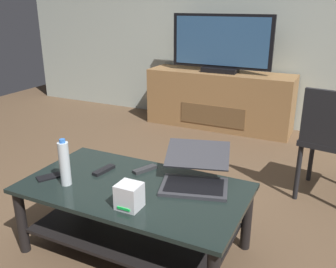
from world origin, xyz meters
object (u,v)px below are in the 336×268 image
television (221,45)px  cell_phone (49,177)px  coffee_table (134,206)px  water_bottle_near (65,163)px  dining_chair (334,138)px  router_box (129,196)px  soundbar_remote (104,170)px  tv_remote (145,169)px  laptop (196,173)px  media_cabinet (219,100)px

television → cell_phone: size_ratio=8.20×
coffee_table → water_bottle_near: water_bottle_near is taller
television → dining_chair: television is taller
coffee_table → router_box: router_box is taller
coffee_table → dining_chair: size_ratio=1.48×
router_box → soundbar_remote: 0.47m
water_bottle_near → tv_remote: water_bottle_near is taller
laptop → cell_phone: laptop is taller
television → soundbar_remote: size_ratio=7.17×
laptop → router_box: 0.45m
tv_remote → media_cabinet: bearing=121.0°
media_cabinet → television: 0.63m
cell_phone → media_cabinet: bearing=116.5°
tv_remote → soundbar_remote: size_ratio=1.00×
dining_chair → laptop: 1.17m
dining_chair → cell_phone: 1.96m
laptop → tv_remote: bearing=178.1°
cell_phone → tv_remote: bearing=66.6°
television → cell_phone: bearing=-94.5°
media_cabinet → soundbar_remote: size_ratio=10.53×
soundbar_remote → laptop: bearing=19.8°
dining_chair → laptop: dining_chair is taller
coffee_table → television: 2.54m
coffee_table → media_cabinet: media_cabinet is taller
tv_remote → laptop: bearing=22.4°
dining_chair → cell_phone: bearing=-139.7°
soundbar_remote → tv_remote: bearing=37.6°
media_cabinet → water_bottle_near: water_bottle_near is taller
television → router_box: television is taller
tv_remote → soundbar_remote: 0.25m
television → router_box: 2.71m
cell_phone → laptop: bearing=52.7°
router_box → cell_phone: 0.62m
coffee_table → television: (-0.31, 2.43, 0.67)m
media_cabinet → television: bearing=-90.0°
television → cell_phone: (-0.20, -2.55, -0.53)m
water_bottle_near → dining_chair: bearing=43.7°
laptop → tv_remote: 0.35m
media_cabinet → coffee_table: bearing=-82.9°
media_cabinet → television: size_ratio=1.47×
tv_remote → coffee_table: bearing=-53.6°
water_bottle_near → laptop: bearing=27.3°
cell_phone → soundbar_remote: size_ratio=0.88×
media_cabinet → laptop: bearing=-74.9°
media_cabinet → router_box: size_ratio=12.79×
coffee_table → water_bottle_near: bearing=-157.8°
tv_remote → cell_phone: bearing=-120.0°
coffee_table → soundbar_remote: bearing=162.1°
television → laptop: bearing=-74.8°
coffee_table → router_box: (0.10, -0.21, 0.19)m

